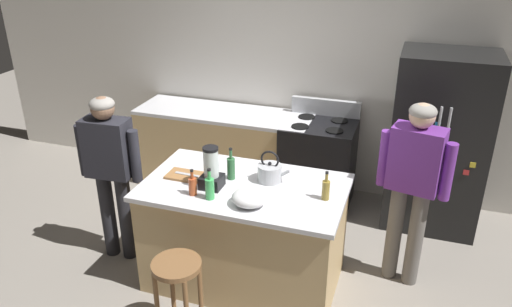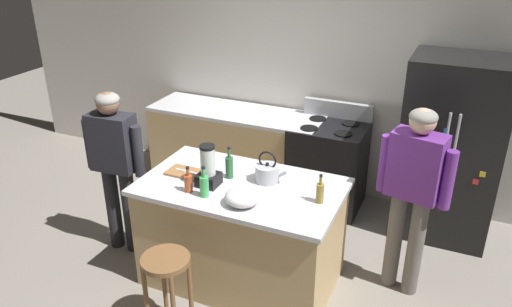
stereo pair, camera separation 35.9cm
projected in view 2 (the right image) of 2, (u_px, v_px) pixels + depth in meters
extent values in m
plane|color=gray|center=(242.00, 277.00, 4.43)|extent=(14.00, 14.00, 0.00)
cube|color=silver|center=(317.00, 74.00, 5.48)|extent=(8.00, 0.10, 2.70)
cube|color=tan|center=(242.00, 235.00, 4.25)|extent=(1.58, 0.91, 0.89)
cube|color=silver|center=(241.00, 187.00, 4.05)|extent=(1.64, 0.97, 0.04)
cube|color=tan|center=(237.00, 150.00, 5.82)|extent=(2.00, 0.64, 0.89)
cube|color=silver|center=(236.00, 112.00, 5.63)|extent=(2.00, 0.64, 0.04)
cube|color=black|center=(450.00, 150.00, 4.75)|extent=(0.90, 0.70, 1.78)
cylinder|color=#B7BABF|center=(443.00, 155.00, 4.42)|extent=(0.02, 0.02, 0.80)
cylinder|color=#B7BABF|center=(453.00, 157.00, 4.40)|extent=(0.02, 0.02, 0.80)
cube|color=#268CD8|center=(447.00, 131.00, 4.35)|extent=(0.05, 0.01, 0.05)
cube|color=yellow|center=(483.00, 174.00, 4.37)|extent=(0.05, 0.01, 0.05)
cube|color=red|center=(476.00, 182.00, 4.42)|extent=(0.05, 0.01, 0.05)
cube|color=black|center=(327.00, 166.00, 5.39)|extent=(0.76, 0.64, 0.93)
cube|color=black|center=(318.00, 183.00, 5.14)|extent=(0.60, 0.01, 0.24)
cube|color=#B7BABF|center=(338.00, 110.00, 5.39)|extent=(0.76, 0.06, 0.18)
cylinder|color=black|center=(309.00, 128.00, 5.13)|extent=(0.18, 0.18, 0.01)
cylinder|color=black|center=(343.00, 134.00, 5.00)|extent=(0.18, 0.18, 0.01)
cylinder|color=black|center=(318.00, 119.00, 5.38)|extent=(0.18, 0.18, 0.01)
cylinder|color=black|center=(351.00, 124.00, 5.25)|extent=(0.18, 0.18, 0.01)
cylinder|color=#26262B|center=(113.00, 207.00, 4.70)|extent=(0.14, 0.14, 0.84)
cylinder|color=#26262B|center=(130.00, 211.00, 4.65)|extent=(0.14, 0.14, 0.84)
cube|color=#26262D|center=(113.00, 142.00, 4.39)|extent=(0.41, 0.25, 0.52)
cylinder|color=#26262D|center=(90.00, 144.00, 4.48)|extent=(0.10, 0.10, 0.47)
cylinder|color=#26262D|center=(138.00, 151.00, 4.33)|extent=(0.10, 0.10, 0.47)
sphere|color=#8C664C|center=(108.00, 103.00, 4.23)|extent=(0.21, 0.21, 0.20)
ellipsoid|color=gray|center=(107.00, 99.00, 4.22)|extent=(0.22, 0.22, 0.12)
cylinder|color=#66605B|center=(415.00, 247.00, 4.08)|extent=(0.15, 0.15, 0.90)
cylinder|color=#66605B|center=(394.00, 239.00, 4.18)|extent=(0.15, 0.15, 0.90)
cube|color=#723399|center=(416.00, 166.00, 3.83)|extent=(0.44, 0.30, 0.53)
cylinder|color=#723399|center=(448.00, 180.00, 3.72)|extent=(0.11, 0.11, 0.48)
cylinder|color=#723399|center=(385.00, 163.00, 3.98)|extent=(0.11, 0.11, 0.48)
sphere|color=#D8AD8C|center=(423.00, 121.00, 3.67)|extent=(0.24, 0.24, 0.20)
ellipsoid|color=gray|center=(424.00, 117.00, 3.66)|extent=(0.25, 0.25, 0.12)
cylinder|color=brown|center=(165.00, 260.00, 3.59)|extent=(0.36, 0.36, 0.04)
cylinder|color=brown|center=(147.00, 302.00, 3.68)|extent=(0.04, 0.04, 0.63)
cylinder|color=brown|center=(164.00, 283.00, 3.87)|extent=(0.04, 0.04, 0.63)
cylinder|color=brown|center=(190.00, 291.00, 3.79)|extent=(0.04, 0.04, 0.63)
cube|color=black|center=(209.00, 180.00, 4.01)|extent=(0.17, 0.17, 0.10)
cylinder|color=silver|center=(208.00, 161.00, 3.94)|extent=(0.12, 0.12, 0.23)
cylinder|color=black|center=(207.00, 147.00, 3.89)|extent=(0.12, 0.12, 0.02)
cylinder|color=#3FB259|center=(204.00, 187.00, 3.83)|extent=(0.07, 0.07, 0.17)
cylinder|color=#3FB259|center=(204.00, 173.00, 3.78)|extent=(0.03, 0.03, 0.07)
cylinder|color=black|center=(203.00, 168.00, 3.77)|extent=(0.03, 0.03, 0.02)
cylinder|color=olive|center=(320.00, 193.00, 3.75)|extent=(0.06, 0.06, 0.15)
cylinder|color=olive|center=(321.00, 180.00, 3.71)|extent=(0.02, 0.02, 0.07)
cylinder|color=black|center=(321.00, 176.00, 3.69)|extent=(0.03, 0.03, 0.02)
cylinder|color=#B24C26|center=(188.00, 183.00, 3.91)|extent=(0.06, 0.06, 0.14)
cylinder|color=#B24C26|center=(188.00, 172.00, 3.87)|extent=(0.02, 0.02, 0.06)
cylinder|color=black|center=(187.00, 168.00, 3.85)|extent=(0.03, 0.03, 0.02)
cylinder|color=#2D6638|center=(229.00, 168.00, 4.12)|extent=(0.07, 0.07, 0.18)
cylinder|color=#2D6638|center=(229.00, 153.00, 4.06)|extent=(0.03, 0.03, 0.08)
cylinder|color=black|center=(229.00, 148.00, 4.04)|extent=(0.03, 0.03, 0.02)
ellipsoid|color=white|center=(242.00, 197.00, 3.74)|extent=(0.27, 0.27, 0.12)
cylinder|color=#B7BABF|center=(267.00, 173.00, 4.07)|extent=(0.20, 0.20, 0.14)
sphere|color=black|center=(267.00, 164.00, 4.03)|extent=(0.03, 0.03, 0.03)
cylinder|color=#B7BABF|center=(282.00, 174.00, 4.01)|extent=(0.09, 0.03, 0.08)
torus|color=black|center=(267.00, 160.00, 4.02)|extent=(0.16, 0.02, 0.16)
cube|color=#9E6B3D|center=(185.00, 172.00, 4.22)|extent=(0.30, 0.20, 0.02)
cube|color=#B7BABF|center=(187.00, 171.00, 4.20)|extent=(0.22, 0.04, 0.01)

